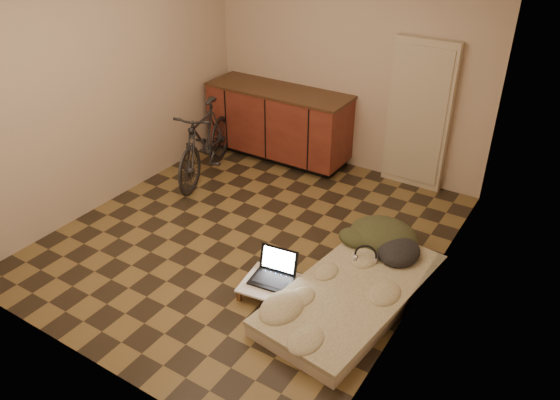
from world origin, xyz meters
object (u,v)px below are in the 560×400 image
Objects in this scene: laptop at (274,273)px; lap_desk at (282,287)px; bicycle at (205,138)px; futon at (353,293)px.

lap_desk is at bearing -31.64° from laptop.
bicycle is 2.45m from lap_desk.
laptop reaches higher than lap_desk.
bicycle is 2.78m from futon.
bicycle reaches higher than futon.
bicycle is at bearing 162.64° from futon.
bicycle reaches higher than laptop.
bicycle is 0.81× the size of futon.
lap_desk is (-0.53, -0.28, 0.02)m from futon.
futon is at bearing 19.59° from lap_desk.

